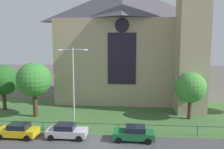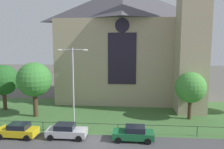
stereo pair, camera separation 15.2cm
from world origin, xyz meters
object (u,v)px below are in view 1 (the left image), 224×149
tree_right_near (190,87)px  parked_car_green (134,133)px  tree_left_far (3,80)px  parked_car_yellow (18,130)px  tree_left_near (34,80)px  church_building (127,42)px  parked_car_silver (67,131)px  streetlamp_near (73,81)px

tree_right_near → parked_car_green: (-7.49, -7.35, -3.53)m
tree_left_far → tree_right_near: bearing=-4.9°
parked_car_yellow → parked_car_green: size_ratio=1.00×
parked_car_yellow → tree_left_near: bearing=-80.1°
church_building → tree_left_near: 17.53m
church_building → tree_right_near: 14.84m
tree_right_near → parked_car_silver: size_ratio=1.50×
tree_right_near → streetlamp_near: streetlamp_near is taller
parked_car_green → tree_left_far: bearing=-25.6°
church_building → tree_right_near: church_building is taller
tree_left_far → parked_car_green: tree_left_far is taller
parked_car_green → church_building: bearing=-86.3°
church_building → streetlamp_near: bearing=-108.9°
tree_right_near → tree_left_far: 27.11m
tree_left_near → parked_car_yellow: size_ratio=1.77×
tree_left_far → parked_car_yellow: size_ratio=1.62×
tree_left_near → streetlamp_near: 8.66m
church_building → tree_left_far: 21.14m
tree_right_near → streetlamp_near: 15.38m
streetlamp_near → parked_car_green: 8.53m
streetlamp_near → parked_car_silver: 5.39m
tree_left_near → parked_car_yellow: (1.08, -6.98, -4.38)m
streetlamp_near → parked_car_green: size_ratio=2.25×
tree_left_near → parked_car_yellow: tree_left_near is taller
church_building → parked_car_yellow: 23.47m
church_building → tree_left_near: (-12.46, -11.21, -5.15)m
church_building → parked_car_yellow: size_ratio=6.14×
tree_left_far → streetlamp_near: bearing=-32.5°
streetlamp_near → parked_car_silver: (-0.48, -1.40, -5.18)m
church_building → parked_car_green: church_building is taller
tree_left_near → tree_right_near: bearing=1.6°
church_building → streetlamp_near: (-5.67, -16.53, -4.35)m
tree_left_far → church_building: bearing=24.1°
tree_left_far → parked_car_silver: (12.42, -9.60, -3.81)m
church_building → streetlamp_near: church_building is taller
tree_left_near → parked_car_yellow: 8.31m
tree_right_near → parked_car_yellow: (-19.81, -7.54, -3.53)m
tree_left_near → streetlamp_near: bearing=-38.1°
tree_right_near → tree_left_far: size_ratio=0.92×
tree_right_near → streetlamp_near: size_ratio=0.67×
church_building → parked_car_silver: bearing=-108.9°
tree_left_near → tree_right_near: size_ratio=1.19×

